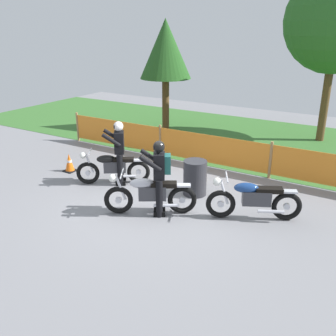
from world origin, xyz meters
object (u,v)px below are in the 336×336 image
(motorcycle_lead, at_px, (253,199))
(motorcycle_third, at_px, (113,168))
(motorcycle_trailing, at_px, (150,194))
(spare_drum, at_px, (195,178))
(rider_third, at_px, (119,150))
(traffic_cone, at_px, (69,163))
(rider_trailing, at_px, (160,174))

(motorcycle_lead, distance_m, motorcycle_third, 3.86)
(motorcycle_trailing, height_order, spare_drum, motorcycle_trailing)
(rider_third, xyz_separation_m, traffic_cone, (-1.81, -0.05, -0.66))
(motorcycle_third, bearing_deg, rider_third, -179.43)
(spare_drum, bearing_deg, rider_trailing, -98.27)
(motorcycle_third, height_order, spare_drum, motorcycle_third)
(motorcycle_third, height_order, rider_trailing, rider_trailing)
(rider_third, bearing_deg, motorcycle_third, 0.57)
(motorcycle_third, bearing_deg, traffic_cone, -36.78)
(motorcycle_trailing, bearing_deg, motorcycle_lead, 173.11)
(motorcycle_lead, relative_size, rider_trailing, 1.12)
(rider_third, bearing_deg, spare_drum, 156.35)
(rider_third, distance_m, spare_drum, 2.13)
(motorcycle_trailing, distance_m, rider_trailing, 0.53)
(motorcycle_trailing, distance_m, motorcycle_third, 2.03)
(motorcycle_third, xyz_separation_m, traffic_cone, (-1.65, 0.06, -0.19))
(motorcycle_trailing, height_order, rider_third, rider_third)
(motorcycle_third, bearing_deg, spare_drum, 158.32)
(rider_trailing, height_order, rider_third, same)
(motorcycle_third, xyz_separation_m, rider_third, (0.15, 0.11, 0.47))
(motorcycle_lead, bearing_deg, traffic_cone, -27.05)
(rider_trailing, distance_m, spare_drum, 1.43)
(motorcycle_trailing, xyz_separation_m, rider_third, (-1.65, 1.05, 0.44))
(motorcycle_lead, xyz_separation_m, motorcycle_third, (-3.86, -0.00, -0.02))
(motorcycle_trailing, distance_m, spare_drum, 1.49)
(motorcycle_lead, distance_m, rider_trailing, 2.09)
(motorcycle_lead, relative_size, rider_third, 1.12)
(traffic_cone, bearing_deg, motorcycle_lead, -0.60)
(motorcycle_lead, height_order, rider_trailing, rider_trailing)
(motorcycle_lead, xyz_separation_m, traffic_cone, (-5.51, 0.06, -0.21))
(motorcycle_trailing, distance_m, traffic_cone, 3.61)
(motorcycle_trailing, relative_size, motorcycle_third, 1.09)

